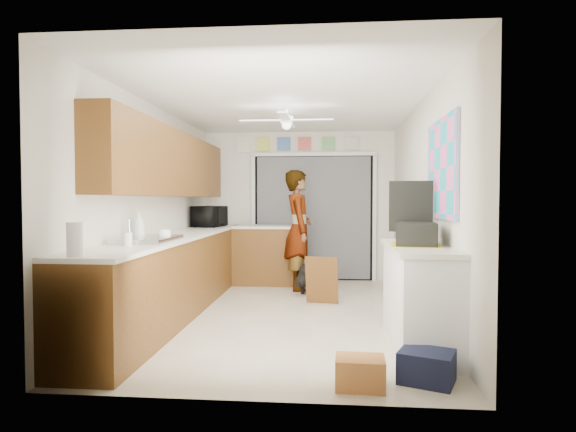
{
  "coord_description": "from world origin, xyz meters",
  "views": [
    {
      "loc": [
        0.53,
        -5.66,
        1.36
      ],
      "look_at": [
        0.0,
        0.4,
        1.15
      ],
      "focal_mm": 30.0,
      "sensor_mm": 36.0,
      "label": 1
    }
  ],
  "objects": [
    {
      "name": "floor",
      "position": [
        0.0,
        0.0,
        0.0
      ],
      "size": [
        5.0,
        5.0,
        0.0
      ],
      "primitive_type": "plane",
      "color": "#BEB199",
      "rests_on": "ground"
    },
    {
      "name": "ceiling",
      "position": [
        0.0,
        0.0,
        2.5
      ],
      "size": [
        5.0,
        5.0,
        0.0
      ],
      "primitive_type": "plane",
      "rotation": [
        3.14,
        0.0,
        0.0
      ],
      "color": "white",
      "rests_on": "ground"
    },
    {
      "name": "wall_back",
      "position": [
        0.0,
        2.5,
        1.25
      ],
      "size": [
        3.2,
        0.0,
        3.2
      ],
      "primitive_type": "plane",
      "rotation": [
        1.57,
        0.0,
        0.0
      ],
      "color": "silver",
      "rests_on": "ground"
    },
    {
      "name": "wall_front",
      "position": [
        0.0,
        -2.5,
        1.25
      ],
      "size": [
        3.2,
        0.0,
        3.2
      ],
      "primitive_type": "plane",
      "rotation": [
        -1.57,
        0.0,
        0.0
      ],
      "color": "silver",
      "rests_on": "ground"
    },
    {
      "name": "wall_left",
      "position": [
        -1.6,
        0.0,
        1.25
      ],
      "size": [
        0.0,
        5.0,
        5.0
      ],
      "primitive_type": "plane",
      "rotation": [
        1.57,
        0.0,
        1.57
      ],
      "color": "silver",
      "rests_on": "ground"
    },
    {
      "name": "wall_right",
      "position": [
        1.6,
        0.0,
        1.25
      ],
      "size": [
        0.0,
        5.0,
        5.0
      ],
      "primitive_type": "plane",
      "rotation": [
        1.57,
        0.0,
        -1.57
      ],
      "color": "silver",
      "rests_on": "ground"
    },
    {
      "name": "left_base_cabinets",
      "position": [
        -1.3,
        0.0,
        0.45
      ],
      "size": [
        0.6,
        4.8,
        0.9
      ],
      "primitive_type": "cube",
      "color": "brown",
      "rests_on": "floor"
    },
    {
      "name": "left_countertop",
      "position": [
        -1.29,
        0.0,
        0.92
      ],
      "size": [
        0.62,
        4.8,
        0.04
      ],
      "primitive_type": "cube",
      "color": "white",
      "rests_on": "left_base_cabinets"
    },
    {
      "name": "upper_cabinets",
      "position": [
        -1.44,
        0.2,
        1.8
      ],
      "size": [
        0.32,
        4.0,
        0.8
      ],
      "primitive_type": "cube",
      "color": "brown",
      "rests_on": "wall_left"
    },
    {
      "name": "sink_basin",
      "position": [
        -1.29,
        -1.0,
        0.95
      ],
      "size": [
        0.5,
        0.76,
        0.06
      ],
      "primitive_type": "cube",
      "color": "silver",
      "rests_on": "left_countertop"
    },
    {
      "name": "faucet",
      "position": [
        -1.48,
        -1.0,
        1.05
      ],
      "size": [
        0.03,
        0.03,
        0.22
      ],
      "primitive_type": "cylinder",
      "color": "silver",
      "rests_on": "left_countertop"
    },
    {
      "name": "peninsula_base",
      "position": [
        -0.5,
        2.0,
        0.45
      ],
      "size": [
        1.0,
        0.6,
        0.9
      ],
      "primitive_type": "cube",
      "color": "brown",
      "rests_on": "floor"
    },
    {
      "name": "peninsula_top",
      "position": [
        -0.5,
        2.0,
        0.92
      ],
      "size": [
        1.04,
        0.64,
        0.04
      ],
      "primitive_type": "cube",
      "color": "white",
      "rests_on": "peninsula_base"
    },
    {
      "name": "back_opening_recess",
      "position": [
        0.25,
        2.47,
        1.05
      ],
      "size": [
        2.0,
        0.06,
        2.1
      ],
      "primitive_type": "cube",
      "color": "black",
      "rests_on": "wall_back"
    },
    {
      "name": "curtain_panel",
      "position": [
        0.25,
        2.43,
        1.05
      ],
      "size": [
        1.9,
        0.03,
        2.05
      ],
      "primitive_type": "cube",
      "color": "slate",
      "rests_on": "wall_back"
    },
    {
      "name": "door_trim_left",
      "position": [
        -0.77,
        2.44,
        1.05
      ],
      "size": [
        0.06,
        0.04,
        2.1
      ],
      "primitive_type": "cube",
      "color": "white",
      "rests_on": "wall_back"
    },
    {
      "name": "door_trim_right",
      "position": [
        1.27,
        2.44,
        1.05
      ],
      "size": [
        0.06,
        0.04,
        2.1
      ],
      "primitive_type": "cube",
      "color": "white",
      "rests_on": "wall_back"
    },
    {
      "name": "door_trim_head",
      "position": [
        0.25,
        2.44,
        2.12
      ],
      "size": [
        2.1,
        0.04,
        0.06
      ],
      "primitive_type": "cube",
      "color": "white",
      "rests_on": "wall_back"
    },
    {
      "name": "header_frame_0",
      "position": [
        -0.6,
        2.47,
        2.3
      ],
      "size": [
        0.22,
        0.02,
        0.22
      ],
      "primitive_type": "cube",
      "color": "#D6DE4A",
      "rests_on": "wall_back"
    },
    {
      "name": "header_frame_1",
      "position": [
        -0.25,
        2.47,
        2.3
      ],
      "size": [
        0.22,
        0.02,
        0.22
      ],
      "primitive_type": "cube",
      "color": "#456CB8",
      "rests_on": "wall_back"
    },
    {
      "name": "header_frame_2",
      "position": [
        0.1,
        2.47,
        2.3
      ],
      "size": [
        0.22,
        0.02,
        0.22
      ],
      "primitive_type": "cube",
      "color": "#DA5752",
      "rests_on": "wall_back"
    },
    {
      "name": "header_frame_3",
      "position": [
        0.5,
        2.47,
        2.3
      ],
      "size": [
        0.22,
        0.02,
        0.22
      ],
      "primitive_type": "cube",
      "color": "#6DB366",
      "rests_on": "wall_back"
    },
    {
      "name": "header_frame_4",
      "position": [
        0.9,
        2.47,
        2.3
      ],
      "size": [
        0.22,
        0.02,
        0.22
      ],
      "primitive_type": "cube",
      "color": "beige",
      "rests_on": "wall_back"
    },
    {
      "name": "route66_sign",
      "position": [
        -0.95,
        2.47,
        2.3
      ],
      "size": [
        0.22,
        0.02,
        0.26
      ],
      "primitive_type": "cube",
      "color": "silver",
      "rests_on": "wall_back"
    },
    {
      "name": "right_counter_base",
      "position": [
        1.35,
        -1.2,
        0.45
      ],
      "size": [
        0.5,
        1.4,
        0.9
      ],
      "primitive_type": "cube",
      "color": "white",
      "rests_on": "floor"
    },
    {
      "name": "right_counter_top",
      "position": [
        1.34,
        -1.2,
        0.92
      ],
      "size": [
        0.54,
        1.44,
        0.04
      ],
      "primitive_type": "cube",
      "color": "white",
      "rests_on": "right_counter_base"
    },
    {
      "name": "abstract_painting",
      "position": [
        1.58,
        -1.0,
        1.65
      ],
      "size": [
        0.03,
        1.15,
        0.95
      ],
      "primitive_type": "cube",
      "color": "#FF5DB2",
      "rests_on": "wall_right"
    },
    {
      "name": "ceiling_fan",
      "position": [
        0.0,
        0.2,
        2.32
      ],
      "size": [
        1.14,
        1.14,
        0.24
      ],
      "primitive_type": "cube",
      "color": "white",
      "rests_on": "ceiling"
    },
    {
      "name": "microwave",
      "position": [
        -1.31,
        1.56,
        1.1
      ],
      "size": [
        0.46,
        0.62,
        0.32
      ],
      "primitive_type": "imported",
      "rotation": [
        0.0,
        0.0,
        1.45
      ],
      "color": "black",
      "rests_on": "left_countertop"
    },
    {
      "name": "soap_bottle",
      "position": [
        -1.45,
        -0.81,
        1.09
      ],
      "size": [
        0.15,
        0.15,
        0.31
      ],
      "primitive_type": "imported",
      "rotation": [
        0.0,
        0.0,
        -0.28
      ],
      "color": "silver",
      "rests_on": "left_countertop"
    },
    {
      "name": "cup",
      "position": [
        -1.19,
        -0.78,
        0.99
      ],
      "size": [
        0.14,
        0.14,
        0.1
      ],
      "primitive_type": "imported",
      "rotation": [
        0.0,
        0.0,
        -0.03
      ],
      "color": "white",
      "rests_on": "left_countertop"
    },
    {
      "name": "jar_b",
      "position": [
        -1.3,
        -1.45,
        1.0
      ],
      "size": [
        0.1,
        0.1,
        0.12
      ],
      "primitive_type": "cylinder",
      "rotation": [
        0.0,
        0.0,
        -0.37
      ],
      "color": "silver",
      "rests_on": "left_countertop"
    },
    {
      "name": "paper_towel_roll",
      "position": [
        -1.36,
        -2.25,
        1.07
      ],
      "size": [
        0.12,
        0.12,
        0.25
      ],
      "primitive_type": "cylinder",
      "rotation": [
        0.0,
        0.0,
        0.0
      ],
      "color": "white",
      "rests_on": "left_countertop"
    },
    {
      "name": "suitcase",
      "position": [
        1.32,
        -1.15,
        1.04
      ],
      "size": [
        0.42,
        0.52,
        0.21
      ],
      "primitive_type": "cube",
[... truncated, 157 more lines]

